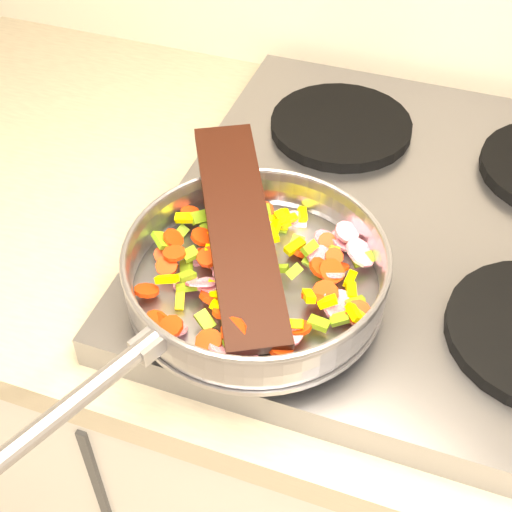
% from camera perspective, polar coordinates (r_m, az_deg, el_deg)
% --- Properties ---
extents(cooktop, '(0.60, 0.60, 0.04)m').
position_cam_1_polar(cooktop, '(0.88, 13.15, 1.93)').
color(cooktop, '#939399').
rests_on(cooktop, counter_top).
extents(grate_fl, '(0.19, 0.19, 0.02)m').
position_cam_1_polar(grate_fl, '(0.77, 1.52, -0.77)').
color(grate_fl, black).
rests_on(grate_fl, cooktop).
extents(grate_bl, '(0.19, 0.19, 0.02)m').
position_cam_1_polar(grate_bl, '(0.98, 6.81, 10.31)').
color(grate_bl, black).
rests_on(grate_bl, cooktop).
extents(saute_pan, '(0.31, 0.45, 0.06)m').
position_cam_1_polar(saute_pan, '(0.72, -0.15, -1.14)').
color(saute_pan, '#9E9EA5').
rests_on(saute_pan, grate_fl).
extents(vegetable_heap, '(0.25, 0.25, 0.05)m').
position_cam_1_polar(vegetable_heap, '(0.73, 0.12, -1.52)').
color(vegetable_heap, '#D3144A').
rests_on(vegetable_heap, saute_pan).
extents(wooden_spatula, '(0.19, 0.27, 0.07)m').
position_cam_1_polar(wooden_spatula, '(0.73, -1.35, 2.14)').
color(wooden_spatula, black).
rests_on(wooden_spatula, saute_pan).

